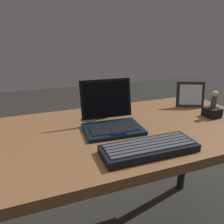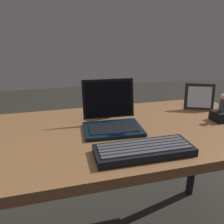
# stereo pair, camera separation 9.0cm
# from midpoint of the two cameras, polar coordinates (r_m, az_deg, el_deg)

# --- Properties ---
(desk) EXTENTS (1.58, 0.67, 0.72)m
(desk) POSITION_cam_midpoint_polar(r_m,az_deg,el_deg) (0.96, -1.07, -9.44)
(desk) COLOR brown
(desk) RESTS_ON ground
(laptop_front) EXTENTS (0.26, 0.23, 0.20)m
(laptop_front) POSITION_cam_midpoint_polar(r_m,az_deg,el_deg) (0.94, 2.58, -1.91)
(laptop_front) COLOR black
(laptop_front) RESTS_ON desk
(external_keyboard) EXTENTS (0.35, 0.13, 0.03)m
(external_keyboard) POSITION_cam_midpoint_polar(r_m,az_deg,el_deg) (0.76, 12.00, -10.06)
(external_keyboard) COLOR black
(external_keyboard) RESTS_ON desk
(photo_frame) EXTENTS (0.16, 0.10, 0.14)m
(photo_frame) POSITION_cam_midpoint_polar(r_m,az_deg,el_deg) (1.28, 24.32, 3.67)
(photo_frame) COLOR black
(photo_frame) RESTS_ON desk
(figurine_stand) EXTENTS (0.07, 0.07, 0.05)m
(figurine_stand) POSITION_cam_midpoint_polar(r_m,az_deg,el_deg) (1.17, 29.07, -1.02)
(figurine_stand) COLOR black
(figurine_stand) RESTS_ON desk
(figurine) EXTENTS (0.03, 0.03, 0.09)m
(figurine) POSITION_cam_midpoint_polar(r_m,az_deg,el_deg) (1.15, 29.66, 2.35)
(figurine) COLOR #353B3F
(figurine) RESTS_ON figurine_stand
(coffee_mug) EXTENTS (0.11, 0.07, 0.10)m
(coffee_mug) POSITION_cam_midpoint_polar(r_m,az_deg,el_deg) (1.08, 1.07, 1.37)
(coffee_mug) COLOR teal
(coffee_mug) RESTS_ON desk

